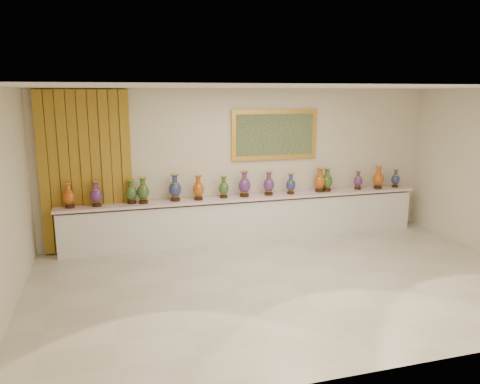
# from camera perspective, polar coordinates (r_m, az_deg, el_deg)

# --- Properties ---
(ground) EXTENTS (8.00, 8.00, 0.00)m
(ground) POSITION_cam_1_polar(r_m,az_deg,el_deg) (7.53, 6.10, -10.86)
(ground) COLOR beige
(ground) RESTS_ON ground
(room) EXTENTS (8.00, 8.00, 8.00)m
(room) POSITION_cam_1_polar(r_m,az_deg,el_deg) (8.95, -14.52, 3.13)
(room) COLOR beige
(room) RESTS_ON ground
(counter) EXTENTS (7.28, 0.48, 0.90)m
(counter) POSITION_cam_1_polar(r_m,az_deg,el_deg) (9.41, 0.95, -3.27)
(counter) COLOR white
(counter) RESTS_ON ground
(vase_0) EXTENTS (0.27, 0.27, 0.46)m
(vase_0) POSITION_cam_1_polar(r_m,az_deg,el_deg) (8.86, -20.12, -0.51)
(vase_0) COLOR #321C0E
(vase_0) RESTS_ON counter
(vase_1) EXTENTS (0.28, 0.28, 0.47)m
(vase_1) POSITION_cam_1_polar(r_m,az_deg,el_deg) (8.82, -17.12, -0.33)
(vase_1) COLOR #321C0E
(vase_1) RESTS_ON counter
(vase_2) EXTENTS (0.22, 0.22, 0.45)m
(vase_2) POSITION_cam_1_polar(r_m,az_deg,el_deg) (8.87, -13.10, -0.10)
(vase_2) COLOR #321C0E
(vase_2) RESTS_ON counter
(vase_3) EXTENTS (0.28, 0.28, 0.49)m
(vase_3) POSITION_cam_1_polar(r_m,az_deg,el_deg) (8.85, -11.73, 0.04)
(vase_3) COLOR #321C0E
(vase_3) RESTS_ON counter
(vase_4) EXTENTS (0.31, 0.31, 0.52)m
(vase_4) POSITION_cam_1_polar(r_m,az_deg,el_deg) (8.94, -7.93, 0.38)
(vase_4) COLOR #321C0E
(vase_4) RESTS_ON counter
(vase_5) EXTENTS (0.27, 0.27, 0.48)m
(vase_5) POSITION_cam_1_polar(r_m,az_deg,el_deg) (8.97, -5.11, 0.38)
(vase_5) COLOR #321C0E
(vase_5) RESTS_ON counter
(vase_6) EXTENTS (0.24, 0.24, 0.43)m
(vase_6) POSITION_cam_1_polar(r_m,az_deg,el_deg) (9.12, -2.01, 0.48)
(vase_6) COLOR #321C0E
(vase_6) RESTS_ON counter
(vase_7) EXTENTS (0.27, 0.27, 0.51)m
(vase_7) POSITION_cam_1_polar(r_m,az_deg,el_deg) (9.21, 0.55, 0.84)
(vase_7) COLOR #321C0E
(vase_7) RESTS_ON counter
(vase_8) EXTENTS (0.28, 0.28, 0.48)m
(vase_8) POSITION_cam_1_polar(r_m,az_deg,el_deg) (9.38, 3.53, 0.92)
(vase_8) COLOR #321C0E
(vase_8) RESTS_ON counter
(vase_9) EXTENTS (0.26, 0.26, 0.42)m
(vase_9) POSITION_cam_1_polar(r_m,az_deg,el_deg) (9.53, 6.21, 0.88)
(vase_9) COLOR #321C0E
(vase_9) RESTS_ON counter
(vase_10) EXTENTS (0.26, 0.26, 0.50)m
(vase_10) POSITION_cam_1_polar(r_m,az_deg,el_deg) (9.82, 9.68, 1.32)
(vase_10) COLOR #321C0E
(vase_10) RESTS_ON counter
(vase_11) EXTENTS (0.28, 0.28, 0.48)m
(vase_11) POSITION_cam_1_polar(r_m,az_deg,el_deg) (9.90, 10.57, 1.34)
(vase_11) COLOR #321C0E
(vase_11) RESTS_ON counter
(vase_12) EXTENTS (0.24, 0.24, 0.40)m
(vase_12) POSITION_cam_1_polar(r_m,az_deg,el_deg) (10.25, 14.19, 1.32)
(vase_12) COLOR #321C0E
(vase_12) RESTS_ON counter
(vase_13) EXTENTS (0.23, 0.23, 0.49)m
(vase_13) POSITION_cam_1_polar(r_m,az_deg,el_deg) (10.42, 16.51, 1.59)
(vase_13) COLOR #321C0E
(vase_13) RESTS_ON counter
(vase_14) EXTENTS (0.20, 0.20, 0.39)m
(vase_14) POSITION_cam_1_polar(r_m,az_deg,el_deg) (10.70, 18.42, 1.50)
(vase_14) COLOR #321C0E
(vase_14) RESTS_ON counter
(label_card) EXTENTS (0.10, 0.06, 0.00)m
(label_card) POSITION_cam_1_polar(r_m,az_deg,el_deg) (8.77, -15.23, -1.70)
(label_card) COLOR white
(label_card) RESTS_ON counter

